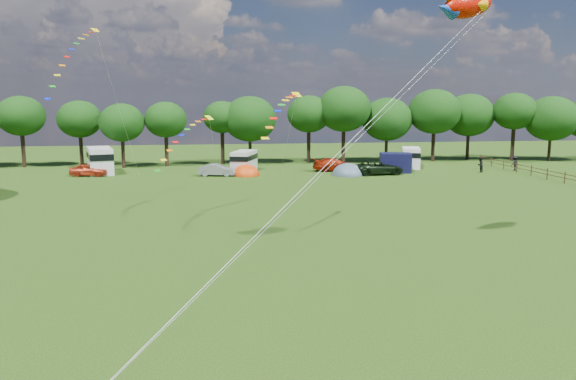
{
  "coord_description": "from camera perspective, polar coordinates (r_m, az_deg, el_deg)",
  "views": [
    {
      "loc": [
        -3.84,
        -18.87,
        8.33
      ],
      "look_at": [
        0.0,
        8.0,
        4.0
      ],
      "focal_mm": 35.0,
      "sensor_mm": 36.0,
      "label": 1
    }
  ],
  "objects": [
    {
      "name": "ground_plane",
      "position": [
        20.98,
        3.19,
        -14.34
      ],
      "size": [
        180.0,
        180.0,
        0.0
      ],
      "primitive_type": "plane",
      "color": "black",
      "rests_on": "ground"
    },
    {
      "name": "tree_line",
      "position": [
        74.45,
        -1.08,
        7.54
      ],
      "size": [
        102.98,
        10.98,
        10.27
      ],
      "color": "black",
      "rests_on": "ground"
    },
    {
      "name": "fence",
      "position": [
        64.74,
        25.57,
        1.41
      ],
      "size": [
        0.12,
        33.12,
        1.2
      ],
      "color": "#472D19",
      "rests_on": "ground"
    },
    {
      "name": "car_a",
      "position": [
        66.29,
        -19.57,
        1.94
      ],
      "size": [
        4.49,
        2.5,
        1.41
      ],
      "primitive_type": "imported",
      "rotation": [
        0.0,
        0.0,
        1.37
      ],
      "color": "#B93318",
      "rests_on": "ground"
    },
    {
      "name": "car_b",
      "position": [
        63.09,
        -7.23,
        2.03
      ],
      "size": [
        4.03,
        2.11,
        1.35
      ],
      "primitive_type": "imported",
      "rotation": [
        0.0,
        0.0,
        1.39
      ],
      "color": "gray",
      "rests_on": "ground"
    },
    {
      "name": "car_c",
      "position": [
        67.38,
        4.78,
        2.59
      ],
      "size": [
        5.28,
        2.65,
        1.53
      ],
      "primitive_type": "imported",
      "rotation": [
        0.0,
        0.0,
        1.67
      ],
      "color": "maroon",
      "rests_on": "ground"
    },
    {
      "name": "car_d",
      "position": [
        64.67,
        9.21,
        2.24
      ],
      "size": [
        5.86,
        2.98,
        1.55
      ],
      "primitive_type": "imported",
      "rotation": [
        0.0,
        0.0,
        1.64
      ],
      "color": "black",
      "rests_on": "ground"
    },
    {
      "name": "campervan_b",
      "position": [
        68.43,
        -18.56,
        2.94
      ],
      "size": [
        4.02,
        6.5,
        2.96
      ],
      "rotation": [
        0.0,
        0.0,
        1.83
      ],
      "color": "silver",
      "rests_on": "ground"
    },
    {
      "name": "campervan_c",
      "position": [
        66.77,
        -4.48,
        3.0
      ],
      "size": [
        3.6,
        5.4,
        2.44
      ],
      "rotation": [
        0.0,
        0.0,
        1.24
      ],
      "color": "silver",
      "rests_on": "ground"
    },
    {
      "name": "campervan_d",
      "position": [
        72.36,
        12.37,
        3.31
      ],
      "size": [
        3.64,
        5.49,
        2.48
      ],
      "rotation": [
        0.0,
        0.0,
        1.25
      ],
      "color": "white",
      "rests_on": "ground"
    },
    {
      "name": "tent_orange",
      "position": [
        63.37,
        -4.27,
        1.51
      ],
      "size": [
        3.15,
        3.45,
        2.46
      ],
      "color": "#D43B09",
      "rests_on": "ground"
    },
    {
      "name": "tent_greyblue",
      "position": [
        63.72,
        6.09,
        1.52
      ],
      "size": [
        3.66,
        4.0,
        2.72
      ],
      "color": "#455966",
      "rests_on": "ground"
    },
    {
      "name": "awning_navy",
      "position": [
        67.38,
        10.84,
        2.76
      ],
      "size": [
        4.15,
        3.66,
        2.23
      ],
      "primitive_type": "cube",
      "rotation": [
        0.0,
        0.0,
        -0.24
      ],
      "color": "black",
      "rests_on": "ground"
    },
    {
      "name": "fish_kite",
      "position": [
        31.75,
        17.46,
        17.58
      ],
      "size": [
        3.99,
        2.42,
        2.09
      ],
      "rotation": [
        0.0,
        -0.21,
        0.36
      ],
      "color": "#BE0D00",
      "rests_on": "ground"
    },
    {
      "name": "streamer_kite_a",
      "position": [
        47.52,
        -20.76,
        13.07
      ],
      "size": [
        3.29,
        5.56,
        5.75
      ],
      "rotation": [
        0.0,
        0.0,
        0.82
      ],
      "color": "yellow",
      "rests_on": "ground"
    },
    {
      "name": "streamer_kite_b",
      "position": [
        42.02,
        -10.06,
        5.69
      ],
      "size": [
        4.25,
        4.66,
        3.79
      ],
      "rotation": [
        0.0,
        0.0,
        0.83
      ],
      "color": "#E6F318",
      "rests_on": "ground"
    },
    {
      "name": "streamer_kite_c",
      "position": [
        35.15,
        -0.35,
        8.49
      ],
      "size": [
        3.13,
        4.82,
        2.78
      ],
      "rotation": [
        0.0,
        0.0,
        0.42
      ],
      "color": "yellow",
      "rests_on": "ground"
    },
    {
      "name": "walker_a",
      "position": [
        69.55,
        18.93,
        2.42
      ],
      "size": [
        0.99,
        0.9,
        1.74
      ],
      "primitive_type": "imported",
      "rotation": [
        0.0,
        0.0,
        3.73
      ],
      "color": "black",
      "rests_on": "ground"
    },
    {
      "name": "walker_b",
      "position": [
        72.83,
        22.03,
        2.55
      ],
      "size": [
        1.28,
        1.02,
        1.8
      ],
      "primitive_type": "imported",
      "rotation": [
        0.0,
        0.0,
        3.63
      ],
      "color": "black",
      "rests_on": "ground"
    }
  ]
}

